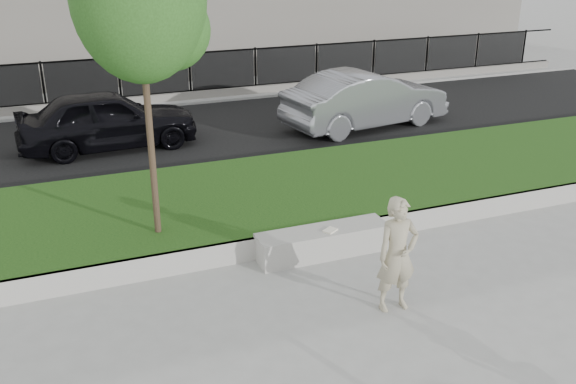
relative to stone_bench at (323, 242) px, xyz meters
name	(u,v)px	position (x,y,z in m)	size (l,w,h in m)	color
ground	(275,290)	(-1.16, -0.80, -0.23)	(90.00, 90.00, 0.00)	gray
grass_bank	(220,206)	(-1.16, 2.20, -0.03)	(34.00, 4.00, 0.40)	black
grass_kerb	(253,249)	(-1.16, 0.24, -0.03)	(34.00, 0.08, 0.40)	#ABA8A0
street	(164,136)	(-1.16, 7.70, -0.21)	(34.00, 7.00, 0.04)	black
far_pavement	(136,98)	(-1.16, 12.20, -0.17)	(34.00, 3.00, 0.12)	gray
iron_fence	(140,90)	(-1.16, 11.20, 0.31)	(32.00, 0.30, 1.50)	slate
stone_bench	(323,242)	(0.00, 0.00, 0.00)	(2.28, 0.57, 0.47)	#ABA8A0
man	(397,255)	(0.28, -1.90, 0.63)	(0.63, 0.41, 1.72)	tan
book	(330,230)	(0.09, -0.10, 0.25)	(0.23, 0.17, 0.03)	white
young_tree	(144,1)	(-2.49, 1.11, 3.90)	(2.10, 2.01, 5.14)	#38281C
car_dark	(108,119)	(-2.62, 7.16, 0.55)	(1.75, 4.35, 1.48)	black
car_silver	(366,99)	(4.25, 6.52, 0.59)	(1.65, 4.73, 1.56)	gray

